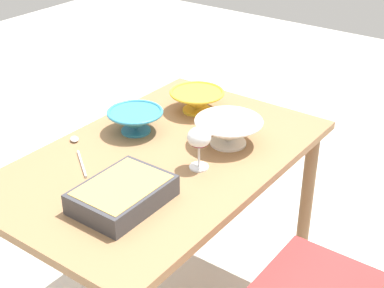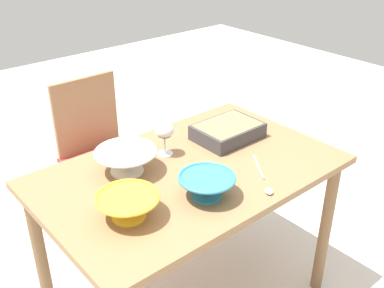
{
  "view_description": "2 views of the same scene",
  "coord_description": "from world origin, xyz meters",
  "px_view_note": "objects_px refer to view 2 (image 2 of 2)",
  "views": [
    {
      "loc": [
        -1.31,
        -1.09,
        1.73
      ],
      "look_at": [
        0.06,
        -0.08,
        0.79
      ],
      "focal_mm": 52.64,
      "sensor_mm": 36.0,
      "label": 1
    },
    {
      "loc": [
        1.01,
        1.2,
        1.69
      ],
      "look_at": [
        -0.05,
        -0.04,
        0.82
      ],
      "focal_mm": 42.6,
      "sensor_mm": 36.0,
      "label": 2
    }
  ],
  "objects_px": {
    "mixing_bowl": "(128,205)",
    "small_bowl": "(126,160)",
    "dining_table": "(190,189)",
    "casserole_dish": "(228,131)",
    "wine_glass": "(164,132)",
    "serving_spoon": "(265,181)",
    "serving_bowl": "(207,185)",
    "chair": "(101,155)"
  },
  "relations": [
    {
      "from": "mixing_bowl",
      "to": "small_bowl",
      "type": "xyz_separation_m",
      "value": [
        -0.16,
        -0.25,
        0.0
      ]
    },
    {
      "from": "dining_table",
      "to": "casserole_dish",
      "type": "relative_size",
      "value": 4.16
    },
    {
      "from": "wine_glass",
      "to": "casserole_dish",
      "type": "xyz_separation_m",
      "value": [
        -0.31,
        0.06,
        -0.07
      ]
    },
    {
      "from": "wine_glass",
      "to": "serving_spoon",
      "type": "xyz_separation_m",
      "value": [
        -0.16,
        0.42,
        -0.1
      ]
    },
    {
      "from": "dining_table",
      "to": "small_bowl",
      "type": "height_order",
      "value": "small_bowl"
    },
    {
      "from": "wine_glass",
      "to": "serving_bowl",
      "type": "height_order",
      "value": "wine_glass"
    },
    {
      "from": "wine_glass",
      "to": "mixing_bowl",
      "type": "distance_m",
      "value": 0.45
    },
    {
      "from": "chair",
      "to": "mixing_bowl",
      "type": "bearing_deg",
      "value": 66.93
    },
    {
      "from": "serving_bowl",
      "to": "dining_table",
      "type": "bearing_deg",
      "value": -112.68
    },
    {
      "from": "chair",
      "to": "casserole_dish",
      "type": "xyz_separation_m",
      "value": [
        -0.3,
        0.65,
        0.29
      ]
    },
    {
      "from": "dining_table",
      "to": "small_bowl",
      "type": "bearing_deg",
      "value": -34.4
    },
    {
      "from": "dining_table",
      "to": "mixing_bowl",
      "type": "bearing_deg",
      "value": 17.16
    },
    {
      "from": "mixing_bowl",
      "to": "serving_bowl",
      "type": "bearing_deg",
      "value": 164.39
    },
    {
      "from": "serving_bowl",
      "to": "wine_glass",
      "type": "bearing_deg",
      "value": -102.06
    },
    {
      "from": "mixing_bowl",
      "to": "serving_bowl",
      "type": "height_order",
      "value": "same"
    },
    {
      "from": "dining_table",
      "to": "casserole_dish",
      "type": "xyz_separation_m",
      "value": [
        -0.3,
        -0.09,
        0.14
      ]
    },
    {
      "from": "mixing_bowl",
      "to": "chair",
      "type": "bearing_deg",
      "value": -113.07
    },
    {
      "from": "wine_glass",
      "to": "small_bowl",
      "type": "height_order",
      "value": "wine_glass"
    },
    {
      "from": "serving_bowl",
      "to": "mixing_bowl",
      "type": "bearing_deg",
      "value": -15.61
    },
    {
      "from": "casserole_dish",
      "to": "mixing_bowl",
      "type": "bearing_deg",
      "value": 17.09
    },
    {
      "from": "small_bowl",
      "to": "serving_bowl",
      "type": "xyz_separation_m",
      "value": [
        -0.13,
        0.33,
        -0.0
      ]
    },
    {
      "from": "dining_table",
      "to": "serving_spoon",
      "type": "distance_m",
      "value": 0.32
    },
    {
      "from": "small_bowl",
      "to": "serving_spoon",
      "type": "xyz_separation_m",
      "value": [
        -0.36,
        0.41,
        -0.05
      ]
    },
    {
      "from": "dining_table",
      "to": "wine_glass",
      "type": "relative_size",
      "value": 8.01
    },
    {
      "from": "wine_glass",
      "to": "serving_spoon",
      "type": "bearing_deg",
      "value": 110.28
    },
    {
      "from": "dining_table",
      "to": "serving_bowl",
      "type": "height_order",
      "value": "serving_bowl"
    },
    {
      "from": "mixing_bowl",
      "to": "small_bowl",
      "type": "relative_size",
      "value": 0.89
    },
    {
      "from": "casserole_dish",
      "to": "serving_bowl",
      "type": "distance_m",
      "value": 0.48
    },
    {
      "from": "wine_glass",
      "to": "serving_bowl",
      "type": "xyz_separation_m",
      "value": [
        0.07,
        0.35,
        -0.06
      ]
    },
    {
      "from": "casserole_dish",
      "to": "mixing_bowl",
      "type": "relative_size",
      "value": 1.31
    },
    {
      "from": "mixing_bowl",
      "to": "small_bowl",
      "type": "distance_m",
      "value": 0.3
    },
    {
      "from": "small_bowl",
      "to": "serving_spoon",
      "type": "relative_size",
      "value": 0.99
    },
    {
      "from": "casserole_dish",
      "to": "small_bowl",
      "type": "xyz_separation_m",
      "value": [
        0.51,
        -0.05,
        0.02
      ]
    },
    {
      "from": "wine_glass",
      "to": "mixing_bowl",
      "type": "relative_size",
      "value": 0.68
    },
    {
      "from": "mixing_bowl",
      "to": "small_bowl",
      "type": "bearing_deg",
      "value": -121.93
    },
    {
      "from": "wine_glass",
      "to": "mixing_bowl",
      "type": "bearing_deg",
      "value": 36.7
    },
    {
      "from": "dining_table",
      "to": "serving_spoon",
      "type": "bearing_deg",
      "value": 119.23
    },
    {
      "from": "dining_table",
      "to": "small_bowl",
      "type": "distance_m",
      "value": 0.29
    },
    {
      "from": "dining_table",
      "to": "serving_spoon",
      "type": "xyz_separation_m",
      "value": [
        -0.15,
        0.27,
        0.11
      ]
    },
    {
      "from": "casserole_dish",
      "to": "chair",
      "type": "bearing_deg",
      "value": -65.07
    },
    {
      "from": "chair",
      "to": "wine_glass",
      "type": "height_order",
      "value": "wine_glass"
    },
    {
      "from": "chair",
      "to": "serving_bowl",
      "type": "bearing_deg",
      "value": 85.09
    }
  ]
}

